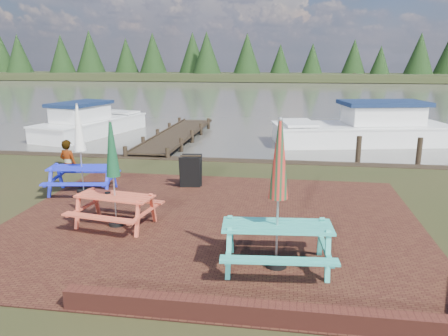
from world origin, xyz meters
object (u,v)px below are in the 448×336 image
picnic_table_red (114,191)px  boat_jetty (90,124)px  picnic_table_teal (277,218)px  chalkboard (191,171)px  jetty (176,135)px  person (66,140)px  picnic_table_blue (81,163)px  boat_near (365,130)px

picnic_table_red → boat_jetty: (-6.10, 11.72, -0.44)m
picnic_table_teal → picnic_table_red: (-3.46, 1.41, -0.10)m
picnic_table_teal → picnic_table_red: bearing=152.9°
chalkboard → jetty: size_ratio=0.10×
jetty → person: 6.30m
picnic_table_blue → jetty: (0.30, 8.63, -0.71)m
picnic_table_red → chalkboard: picnic_table_red is taller
picnic_table_red → boat_near: picnic_table_red is taller
picnic_table_blue → boat_near: 12.76m
picnic_table_teal → boat_jetty: bearing=121.1°
picnic_table_red → picnic_table_blue: bearing=139.3°
picnic_table_blue → jetty: picnic_table_blue is taller
boat_jetty → person: 7.24m
picnic_table_red → jetty: 10.90m
boat_jetty → picnic_table_red: bearing=-48.5°
picnic_table_red → picnic_table_blue: (-1.79, 2.14, 0.03)m
picnic_table_red → chalkboard: size_ratio=2.49×
picnic_table_teal → boat_jetty: size_ratio=0.38×
jetty → person: bearing=-110.5°
chalkboard → picnic_table_red: bearing=-113.5°
picnic_table_teal → jetty: (-4.95, 12.19, -0.78)m
chalkboard → person: size_ratio=0.52×
picnic_table_blue → picnic_table_teal: bearing=-42.8°
picnic_table_blue → boat_near: size_ratio=0.29×
picnic_table_red → jetty: picnic_table_red is taller
chalkboard → boat_near: size_ratio=0.11×
picnic_table_red → boat_near: bearing=68.3°
picnic_table_red → picnic_table_blue: picnic_table_blue is taller
jetty → boat_jetty: bearing=168.4°
picnic_table_blue → chalkboard: (2.74, 0.93, -0.36)m
picnic_table_blue → person: bearing=115.6°
picnic_table_red → person: bearing=136.3°
picnic_table_teal → person: (-7.15, 6.33, -0.03)m
picnic_table_teal → jetty: size_ratio=0.28×
chalkboard → picnic_table_teal: bearing=-67.1°
picnic_table_blue → person: 3.36m
picnic_table_teal → boat_jetty: (-9.56, 13.13, -0.54)m
picnic_table_teal → picnic_table_blue: (-5.25, 3.55, -0.07)m
boat_near → person: bearing=109.7°
picnic_table_teal → person: bearing=133.6°
picnic_table_blue → boat_jetty: 10.51m
person → picnic_table_red: bearing=139.3°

